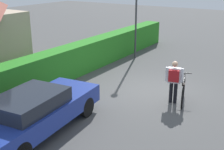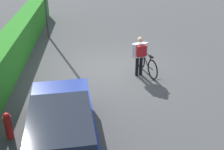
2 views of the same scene
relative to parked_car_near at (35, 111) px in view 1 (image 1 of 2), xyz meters
The scene contains 7 objects.
ground_plane 5.13m from the parked_car_near, 17.55° to the right, with size 60.00×60.00×0.00m, color #494949.
hedge_row 5.48m from the parked_car_near, 27.74° to the left, with size 17.04×0.90×1.39m, color #297E22.
parked_car_near is the anchor object (origin of this frame).
bicycle 5.30m from the parked_car_near, 32.93° to the right, with size 1.77×0.69×0.99m.
person_rider 4.96m from the parked_car_near, 31.24° to the right, with size 0.43×0.63×1.57m.
street_lamp 9.41m from the parked_car_near, ahead, with size 0.28×0.28×4.66m.
fire_hydrant 1.71m from the parked_car_near, 64.12° to the left, with size 0.20×0.20×0.81m.
Camera 1 is at (-10.43, -4.67, 4.53)m, focal length 48.76 mm.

